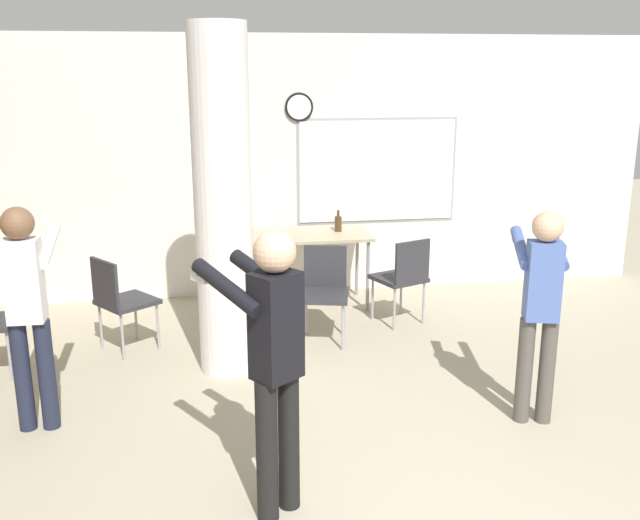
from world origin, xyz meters
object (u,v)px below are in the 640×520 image
(chair_table_front, at_px, (324,287))
(person_watching_back, at_px, (27,301))
(chair_table_right, at_px, (403,274))
(folding_table, at_px, (301,240))
(bottle_on_table, at_px, (338,223))
(person_playing_side, at_px, (541,300))
(chair_near_pillar, at_px, (120,297))
(person_playing_front, at_px, (273,352))

(chair_table_front, height_order, person_watching_back, person_watching_back)
(chair_table_right, xyz_separation_m, chair_table_front, (-0.83, -0.28, 0.00))
(folding_table, distance_m, person_watching_back, 3.19)
(bottle_on_table, distance_m, person_playing_side, 3.00)
(chair_table_front, bearing_deg, bottle_on_table, 73.04)
(chair_near_pillar, height_order, person_watching_back, person_watching_back)
(chair_table_front, height_order, person_playing_front, person_playing_front)
(chair_table_right, xyz_separation_m, person_playing_side, (0.39, -2.07, 0.39))
(chair_table_right, bearing_deg, bottle_on_table, 122.25)
(chair_table_right, relative_size, person_playing_front, 0.53)
(folding_table, relative_size, chair_table_right, 1.65)
(folding_table, xyz_separation_m, chair_table_right, (0.91, -0.70, -0.21))
(chair_near_pillar, xyz_separation_m, person_watching_back, (-0.44, -1.32, 0.42))
(bottle_on_table, relative_size, person_watching_back, 0.14)
(person_watching_back, bearing_deg, chair_table_right, 27.58)
(folding_table, bearing_deg, person_playing_side, -64.88)
(folding_table, bearing_deg, person_playing_front, -100.08)
(person_playing_front, bearing_deg, chair_table_right, 61.67)
(person_playing_front, relative_size, person_watching_back, 1.04)
(chair_table_front, relative_size, person_playing_front, 0.53)
(chair_near_pillar, xyz_separation_m, person_playing_front, (1.11, -2.57, 0.46))
(chair_near_pillar, distance_m, person_watching_back, 1.46)
(folding_table, xyz_separation_m, person_playing_side, (1.30, -2.77, 0.19))
(chair_table_right, relative_size, person_watching_back, 0.55)
(chair_near_pillar, bearing_deg, folding_table, 29.79)
(person_playing_side, bearing_deg, chair_table_front, 124.34)
(person_playing_front, xyz_separation_m, person_playing_side, (1.93, 0.80, -0.07))
(bottle_on_table, distance_m, chair_near_pillar, 2.44)
(chair_table_right, bearing_deg, chair_near_pillar, -173.70)
(person_playing_front, height_order, person_playing_side, person_playing_front)
(chair_table_right, distance_m, chair_near_pillar, 2.67)
(person_playing_front, bearing_deg, chair_table_front, 74.49)
(chair_table_right, distance_m, person_watching_back, 3.51)
(chair_table_front, bearing_deg, folding_table, 94.72)
(chair_table_right, xyz_separation_m, person_watching_back, (-3.09, -1.61, 0.42))
(folding_table, bearing_deg, chair_table_right, -37.74)
(chair_near_pillar, bearing_deg, chair_table_right, 6.30)
(bottle_on_table, xyz_separation_m, chair_near_pillar, (-2.15, -1.09, -0.36))
(chair_table_front, relative_size, person_playing_side, 0.57)
(bottle_on_table, bearing_deg, chair_table_right, -57.75)
(person_playing_side, bearing_deg, folding_table, 115.12)
(folding_table, height_order, person_watching_back, person_watching_back)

